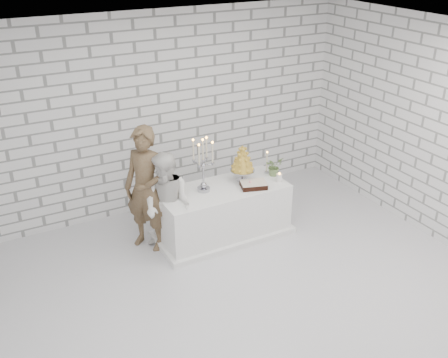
{
  "coord_description": "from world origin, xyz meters",
  "views": [
    {
      "loc": [
        -2.6,
        -4.38,
        3.96
      ],
      "look_at": [
        0.24,
        0.92,
        1.05
      ],
      "focal_mm": 41.33,
      "sensor_mm": 36.0,
      "label": 1
    }
  ],
  "objects_px": {
    "cake_table": "(223,212)",
    "groom": "(146,189)",
    "candelabra": "(203,165)",
    "croquembouche": "(242,163)",
    "bride": "(168,205)"
  },
  "relations": [
    {
      "from": "cake_table",
      "to": "groom",
      "type": "distance_m",
      "value": 1.16
    },
    {
      "from": "candelabra",
      "to": "croquembouche",
      "type": "distance_m",
      "value": 0.63
    },
    {
      "from": "bride",
      "to": "croquembouche",
      "type": "distance_m",
      "value": 1.23
    },
    {
      "from": "bride",
      "to": "cake_table",
      "type": "bearing_deg",
      "value": 59.26
    },
    {
      "from": "groom",
      "to": "cake_table",
      "type": "bearing_deg",
      "value": 39.19
    },
    {
      "from": "cake_table",
      "to": "croquembouche",
      "type": "xyz_separation_m",
      "value": [
        0.35,
        0.08,
        0.65
      ]
    },
    {
      "from": "cake_table",
      "to": "croquembouche",
      "type": "distance_m",
      "value": 0.74
    },
    {
      "from": "groom",
      "to": "candelabra",
      "type": "relative_size",
      "value": 2.28
    },
    {
      "from": "bride",
      "to": "candelabra",
      "type": "distance_m",
      "value": 0.7
    },
    {
      "from": "groom",
      "to": "croquembouche",
      "type": "relative_size",
      "value": 3.2
    },
    {
      "from": "bride",
      "to": "croquembouche",
      "type": "relative_size",
      "value": 2.62
    },
    {
      "from": "candelabra",
      "to": "croquembouche",
      "type": "height_order",
      "value": "candelabra"
    },
    {
      "from": "groom",
      "to": "croquembouche",
      "type": "bearing_deg",
      "value": 45.71
    },
    {
      "from": "bride",
      "to": "candelabra",
      "type": "xyz_separation_m",
      "value": [
        0.56,
        0.07,
        0.42
      ]
    },
    {
      "from": "cake_table",
      "to": "candelabra",
      "type": "xyz_separation_m",
      "value": [
        -0.27,
        0.05,
        0.76
      ]
    }
  ]
}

